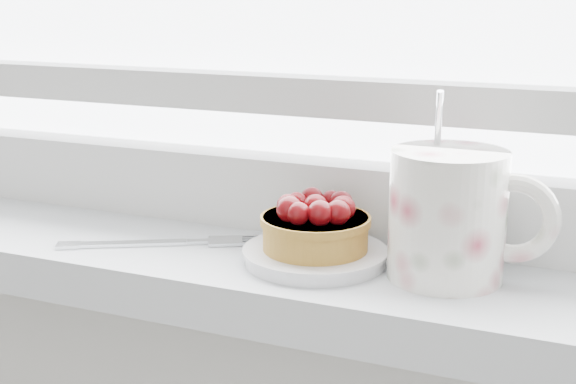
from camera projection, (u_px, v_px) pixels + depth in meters
The scene contains 4 objects.
saucer at pixel (315, 256), 0.68m from camera, with size 0.12×0.12×0.01m, color silver.
raspberry_tart at pixel (316, 225), 0.67m from camera, with size 0.09×0.09×0.05m.
floral_mug at pixel (452, 213), 0.63m from camera, with size 0.14×0.10×0.15m.
fork at pixel (167, 243), 0.73m from camera, with size 0.19×0.11×0.00m.
Camera 1 is at (0.24, 1.28, 1.17)m, focal length 50.00 mm.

